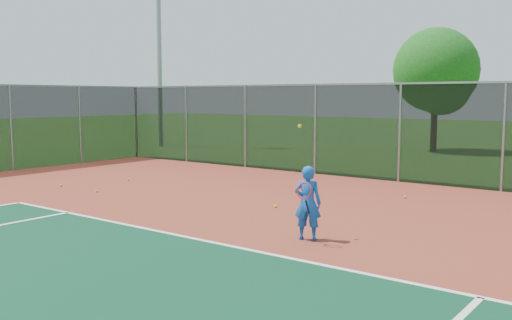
{
  "coord_description": "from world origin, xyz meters",
  "views": [
    {
      "loc": [
        3.99,
        -4.47,
        2.63
      ],
      "look_at": [
        -3.19,
        5.0,
        1.3
      ],
      "focal_mm": 40.0,
      "sensor_mm": 36.0,
      "label": 1
    }
  ],
  "objects": [
    {
      "name": "practice_ball_3",
      "position": [
        -9.8,
        7.12,
        0.06
      ],
      "size": [
        0.07,
        0.07,
        0.07
      ],
      "primitive_type": "sphere",
      "color": "#BDD518",
      "rests_on": "court_apron"
    },
    {
      "name": "practice_ball_1",
      "position": [
        -3.63,
        6.35,
        0.06
      ],
      "size": [
        0.07,
        0.07,
        0.07
      ],
      "primitive_type": "sphere",
      "color": "#BDD518",
      "rests_on": "court_apron"
    },
    {
      "name": "practice_ball_0",
      "position": [
        -10.44,
        5.15,
        0.06
      ],
      "size": [
        0.07,
        0.07,
        0.07
      ],
      "primitive_type": "sphere",
      "color": "#BDD518",
      "rests_on": "court_apron"
    },
    {
      "name": "tennis_player",
      "position": [
        -1.42,
        4.22,
        0.71
      ],
      "size": [
        0.59,
        0.65,
        2.1
      ],
      "color": "blue",
      "rests_on": "court_apron"
    },
    {
      "name": "tree_back_left",
      "position": [
        -5.6,
        22.32,
        3.68
      ],
      "size": [
        3.99,
        3.99,
        5.87
      ],
      "color": "#342213",
      "rests_on": "ground"
    },
    {
      "name": "floodlight_nw",
      "position": [
        -18.17,
        16.42,
        6.97
      ],
      "size": [
        0.9,
        0.4,
        12.39
      ],
      "color": "gray",
      "rests_on": "ground"
    },
    {
      "name": "practice_ball_4",
      "position": [
        -8.76,
        5.13,
        0.06
      ],
      "size": [
        0.07,
        0.07,
        0.07
      ],
      "primitive_type": "sphere",
      "color": "#BDD518",
      "rests_on": "court_apron"
    },
    {
      "name": "fence_back",
      "position": [
        0.0,
        12.0,
        1.56
      ],
      "size": [
        30.0,
        0.06,
        3.03
      ],
      "color": "black",
      "rests_on": "court_apron"
    },
    {
      "name": "practice_ball_2",
      "position": [
        -1.69,
        9.38,
        0.06
      ],
      "size": [
        0.07,
        0.07,
        0.07
      ],
      "primitive_type": "sphere",
      "color": "#BDD518",
      "rests_on": "court_apron"
    },
    {
      "name": "court_apron",
      "position": [
        0.0,
        2.0,
        0.01
      ],
      "size": [
        30.0,
        20.0,
        0.02
      ],
      "primitive_type": "cube",
      "color": "maroon",
      "rests_on": "ground"
    }
  ]
}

